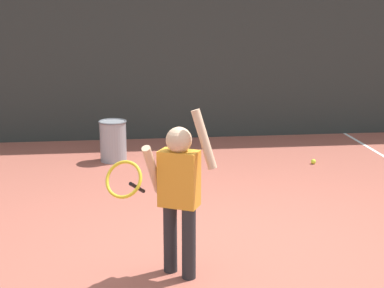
# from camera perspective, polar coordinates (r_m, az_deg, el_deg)

# --- Properties ---
(ground_plane) EXTENTS (20.00, 20.00, 0.00)m
(ground_plane) POSITION_cam_1_polar(r_m,az_deg,el_deg) (5.25, 2.66, -9.80)
(ground_plane) COLOR #9E5142
(back_fence_windscreen) EXTENTS (13.04, 0.08, 3.57)m
(back_fence_windscreen) POSITION_cam_1_polar(r_m,az_deg,el_deg) (9.00, -1.66, 11.82)
(back_fence_windscreen) COLOR #282D2B
(back_fence_windscreen) RESTS_ON ground
(fence_post_1) EXTENTS (0.09, 0.09, 3.72)m
(fence_post_1) POSITION_cam_1_polar(r_m,az_deg,el_deg) (9.11, -15.41, 11.84)
(fence_post_1) COLOR slate
(fence_post_1) RESTS_ON ground
(fence_post_2) EXTENTS (0.09, 0.09, 3.72)m
(fence_post_2) POSITION_cam_1_polar(r_m,az_deg,el_deg) (9.48, 11.50, 12.12)
(fence_post_2) COLOR slate
(fence_post_2) RESTS_ON ground
(tennis_player) EXTENTS (0.87, 0.55, 1.35)m
(tennis_player) POSITION_cam_1_polar(r_m,az_deg,el_deg) (4.38, -1.52, -4.45)
(tennis_player) COLOR #232326
(tennis_player) RESTS_ON ground
(ball_hopper) EXTENTS (0.38, 0.38, 0.56)m
(ball_hopper) POSITION_cam_1_polar(r_m,az_deg,el_deg) (7.86, -7.90, 0.37)
(ball_hopper) COLOR gray
(ball_hopper) RESTS_ON ground
(tennis_ball_1) EXTENTS (0.07, 0.07, 0.07)m
(tennis_ball_1) POSITION_cam_1_polar(r_m,az_deg,el_deg) (7.87, 12.06, -1.73)
(tennis_ball_1) COLOR #CCE033
(tennis_ball_1) RESTS_ON ground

